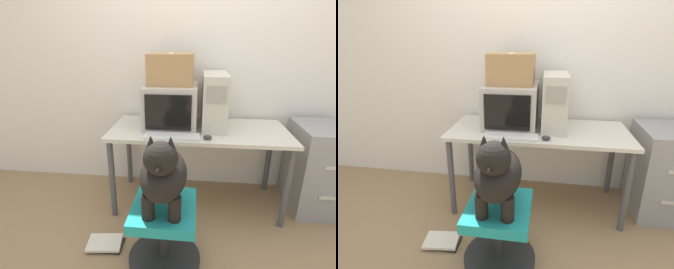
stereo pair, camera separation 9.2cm
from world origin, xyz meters
TOP-DOWN VIEW (x-y plane):
  - ground_plane at (0.00, 0.00)m, footprint 12.00×12.00m
  - wall_back at (0.00, 0.73)m, footprint 8.00×0.05m
  - desk at (0.00, 0.33)m, footprint 1.48×0.66m
  - crt_monitor at (-0.24, 0.39)m, footprint 0.44×0.49m
  - pc_tower at (0.12, 0.40)m, footprint 0.20×0.48m
  - keyboard at (-0.20, 0.08)m, footprint 0.42×0.14m
  - computer_mouse at (0.07, 0.07)m, footprint 0.07×0.04m
  - office_chair at (-0.21, -0.40)m, footprint 0.49×0.49m
  - dog at (-0.21, -0.44)m, footprint 0.28×0.49m
  - filing_cabinet at (1.05, 0.38)m, footprint 0.43×0.55m
  - cardboard_box at (-0.24, 0.40)m, footprint 0.37×0.31m
  - book_stack_floor at (-0.65, -0.32)m, footprint 0.26×0.20m

SIDE VIEW (x-z plane):
  - ground_plane at x=0.00m, z-range 0.00..0.00m
  - book_stack_floor at x=-0.65m, z-range 0.00..0.04m
  - office_chair at x=-0.21m, z-range 0.02..0.47m
  - filing_cabinet at x=1.05m, z-range 0.00..0.76m
  - desk at x=0.00m, z-range 0.28..1.00m
  - dog at x=-0.21m, z-range 0.44..0.96m
  - keyboard at x=-0.20m, z-range 0.72..0.75m
  - computer_mouse at x=0.07m, z-range 0.72..0.76m
  - crt_monitor at x=-0.24m, z-range 0.72..1.08m
  - pc_tower at x=0.12m, z-range 0.72..1.17m
  - cardboard_box at x=-0.24m, z-range 1.08..1.33m
  - wall_back at x=0.00m, z-range 0.00..2.60m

